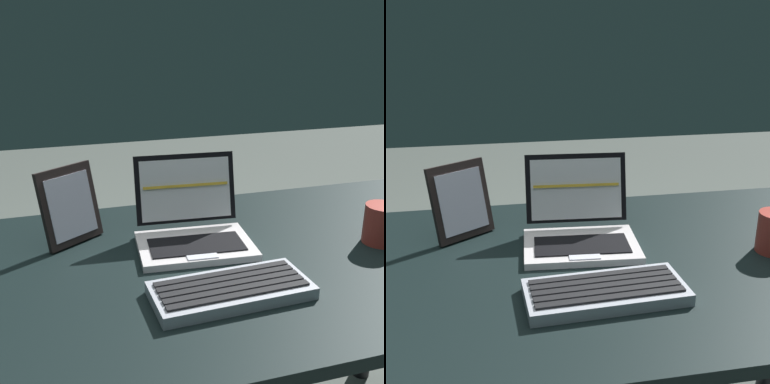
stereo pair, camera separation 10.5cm
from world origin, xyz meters
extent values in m
cube|color=black|center=(0.00, 0.00, 0.70)|extent=(1.41, 0.74, 0.03)
cube|color=silver|center=(-0.05, 0.06, 0.72)|extent=(0.27, 0.20, 0.02)
cube|color=black|center=(-0.05, 0.05, 0.73)|extent=(0.22, 0.11, 0.00)
cube|color=silver|center=(-0.06, -0.01, 0.73)|extent=(0.07, 0.03, 0.00)
cube|color=black|center=(-0.04, 0.17, 0.82)|extent=(0.24, 0.07, 0.16)
cube|color=white|center=(-0.04, 0.16, 0.82)|extent=(0.22, 0.06, 0.14)
cube|color=yellow|center=(-0.04, 0.16, 0.83)|extent=(0.20, 0.02, 0.01)
cube|color=#B0B5C2|center=(-0.05, -0.15, 0.72)|extent=(0.30, 0.14, 0.02)
cube|color=black|center=(-0.04, -0.19, 0.73)|extent=(0.27, 0.03, 0.00)
cube|color=black|center=(-0.05, -0.17, 0.73)|extent=(0.27, 0.03, 0.00)
cube|color=black|center=(-0.05, -0.15, 0.73)|extent=(0.27, 0.03, 0.00)
cube|color=black|center=(-0.05, -0.13, 0.73)|extent=(0.27, 0.03, 0.00)
cube|color=black|center=(-0.05, -0.11, 0.73)|extent=(0.27, 0.03, 0.00)
cube|color=black|center=(-0.31, 0.18, 0.80)|extent=(0.15, 0.12, 0.18)
cube|color=silver|center=(-0.31, 0.17, 0.80)|extent=(0.11, 0.09, 0.14)
cube|color=black|center=(-0.33, 0.20, 0.72)|extent=(0.02, 0.02, 0.03)
camera|label=1|loc=(-0.34, -0.89, 1.20)|focal=45.74mm
camera|label=2|loc=(-0.24, -0.91, 1.20)|focal=45.74mm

